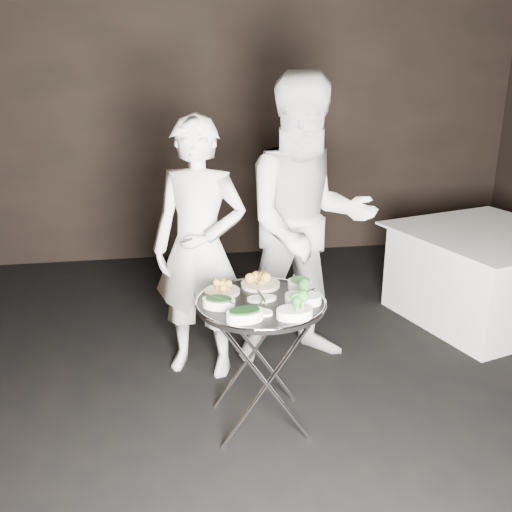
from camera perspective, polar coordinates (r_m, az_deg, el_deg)
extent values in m
cube|color=black|center=(3.09, 6.02, -20.81)|extent=(6.00, 7.00, 0.05)
cube|color=black|center=(5.87, -2.86, 14.43)|extent=(6.00, 0.05, 3.00)
cylinder|color=silver|center=(3.03, 1.10, -12.75)|extent=(0.50, 0.02, 0.73)
cylinder|color=silver|center=(3.03, 1.10, -12.75)|extent=(0.50, 0.02, 0.73)
cylinder|color=silver|center=(3.35, -0.12, -9.37)|extent=(0.50, 0.02, 0.73)
cylinder|color=silver|center=(3.35, -0.12, -9.37)|extent=(0.50, 0.02, 0.73)
cylinder|color=silver|center=(3.01, -3.51, -5.64)|extent=(0.02, 0.42, 0.02)
cylinder|color=silver|center=(3.07, 4.36, -5.10)|extent=(0.02, 0.42, 0.02)
cylinder|color=black|center=(3.02, 0.48, -4.80)|extent=(0.68, 0.68, 0.03)
torus|color=silver|center=(3.01, 0.48, -4.56)|extent=(0.70, 0.70, 0.02)
cylinder|color=beige|center=(3.12, -3.39, -3.55)|extent=(0.19, 0.19, 0.02)
cylinder|color=beige|center=(3.21, 0.45, -2.87)|extent=(0.22, 0.22, 0.02)
cylinder|color=silver|center=(3.18, 4.39, -2.87)|extent=(0.13, 0.13, 0.05)
cylinder|color=silver|center=(3.12, -3.30, -2.78)|extent=(0.09, 0.18, 0.01)
cylinder|color=silver|center=(3.20, 0.71, -2.21)|extent=(0.11, 0.16, 0.01)
cylinder|color=silver|center=(3.16, 4.18, -2.52)|extent=(0.01, 0.19, 0.01)
cylinder|color=silver|center=(2.92, -3.61, -4.32)|extent=(0.13, 0.15, 0.01)
cylinder|color=silver|center=(2.99, 4.80, -3.76)|extent=(0.15, 0.13, 0.01)
cylinder|color=silver|center=(3.00, 0.45, -3.61)|extent=(0.03, 0.19, 0.01)
imported|color=silver|center=(3.58, -5.69, 0.64)|extent=(0.71, 0.60, 1.66)
imported|color=silver|center=(3.70, 5.14, 3.18)|extent=(0.96, 0.77, 1.90)
cube|color=white|center=(4.83, 21.98, -1.93)|extent=(1.11, 1.11, 0.70)
cube|color=white|center=(4.72, 22.50, 2.13)|extent=(1.25, 1.25, 0.02)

